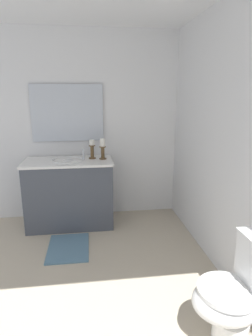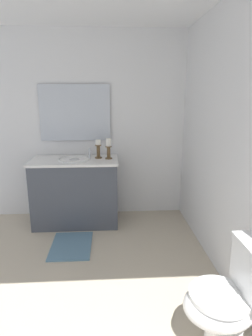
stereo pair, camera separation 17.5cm
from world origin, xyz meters
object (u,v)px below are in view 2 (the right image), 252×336
sink_basin (75,162)px  bath_mat (71,246)px  mirror (75,113)px  vanity_cabinet (76,191)px  toilet (229,300)px  candle_holder_tall (109,148)px  candle_holder_short (98,149)px

sink_basin → bath_mat: size_ratio=0.67×
mirror → bath_mat: 1.67m
vanity_cabinet → toilet: 2.31m
mirror → candle_holder_tall: (0.26, 0.43, -0.42)m
sink_basin → bath_mat: 1.02m
candle_holder_tall → vanity_cabinet: bearing=-87.7°
candle_holder_short → candle_holder_tall: bearing=69.9°
mirror → toilet: size_ratio=1.22×
candle_holder_tall → candle_holder_short: (-0.05, -0.13, -0.01)m
candle_holder_short → sink_basin: bearing=-77.7°
sink_basin → candle_holder_short: (-0.07, 0.30, 0.16)m
vanity_cabinet → sink_basin: size_ratio=2.73×
sink_basin → mirror: (-0.28, -0.00, 0.60)m
toilet → bath_mat: toilet is taller
candle_holder_short → bath_mat: bearing=-23.4°
candle_holder_short → toilet: candle_holder_short is taller
mirror → toilet: mirror is taller
sink_basin → toilet: sink_basin is taller
candle_holder_short → toilet: 2.32m
sink_basin → bath_mat: (0.62, -0.00, -0.80)m
candle_holder_tall → mirror: bearing=-121.4°
candle_holder_tall → candle_holder_short: candle_holder_tall is taller
vanity_cabinet → candle_holder_tall: (-0.02, 0.43, 0.56)m
sink_basin → bath_mat: bearing=-0.1°
bath_mat → vanity_cabinet: bearing=-180.0°
mirror → toilet: (2.26, 1.19, -1.04)m
vanity_cabinet → candle_holder_tall: bearing=92.3°
candle_holder_short → toilet: (2.05, 0.89, -0.61)m
sink_basin → candle_holder_tall: 0.46m
vanity_cabinet → candle_holder_short: bearing=102.3°
bath_mat → sink_basin: bearing=179.9°
mirror → candle_holder_short: bearing=54.3°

